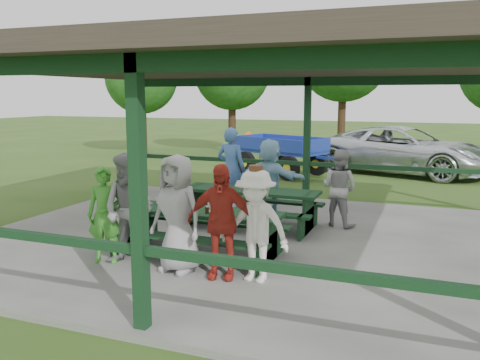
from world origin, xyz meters
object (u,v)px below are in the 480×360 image
at_px(contestant_grey_left, 129,210).
at_px(contestant_red, 221,221).
at_px(contestant_white_fedora, 256,226).
at_px(contestant_grey_mid, 177,214).
at_px(pickup_truck, 404,150).
at_px(spectator_grey, 339,188).
at_px(picnic_table_far, 250,203).
at_px(contestant_green, 105,215).
at_px(spectator_lblue, 270,178).
at_px(picnic_table_near, 198,226).
at_px(spectator_blue, 231,169).
at_px(farm_trailer, 281,155).

distance_m(contestant_grey_left, contestant_red, 1.49).
xyz_separation_m(contestant_grey_left, contestant_white_fedora, (2.00, 0.06, -0.07)).
height_order(contestant_grey_left, contestant_grey_mid, contestant_grey_mid).
bearing_deg(contestant_grey_mid, pickup_truck, 88.21).
xyz_separation_m(contestant_grey_mid, spectator_grey, (1.73, 3.51, -0.10)).
xyz_separation_m(contestant_grey_mid, contestant_red, (0.69, -0.01, -0.05)).
xyz_separation_m(contestant_red, pickup_truck, (1.75, 11.80, -0.11)).
relative_size(picnic_table_far, contestant_green, 1.80).
distance_m(contestant_green, contestant_red, 1.93).
height_order(contestant_red, spectator_lblue, spectator_lblue).
bearing_deg(picnic_table_near, contestant_grey_mid, -86.08).
height_order(contestant_green, pickup_truck, pickup_truck).
height_order(contestant_grey_mid, spectator_lblue, contestant_grey_mid).
height_order(contestant_grey_mid, spectator_blue, spectator_blue).
height_order(contestant_grey_left, contestant_red, contestant_grey_left).
xyz_separation_m(contestant_green, contestant_red, (1.93, 0.03, 0.07)).
xyz_separation_m(picnic_table_far, contestant_red, (0.58, -2.82, 0.34)).
relative_size(picnic_table_near, contestant_red, 1.68).
distance_m(picnic_table_far, spectator_lblue, 0.98).
bearing_deg(picnic_table_near, contestant_grey_left, -131.60).
bearing_deg(contestant_green, pickup_truck, 55.45).
height_order(contestant_green, farm_trailer, contestant_green).
xyz_separation_m(picnic_table_near, picnic_table_far, (0.16, 2.00, -0.00)).
distance_m(spectator_lblue, spectator_blue, 1.11).
height_order(picnic_table_far, contestant_red, contestant_red).
xyz_separation_m(contestant_green, contestant_grey_left, (0.44, 0.01, 0.11)).
distance_m(spectator_lblue, pickup_truck, 8.38).
bearing_deg(contestant_grey_left, contestant_red, 0.10).
relative_size(picnic_table_near, contestant_grey_left, 1.60).
bearing_deg(picnic_table_near, contestant_white_fedora, -31.69).
distance_m(contestant_grey_mid, contestant_red, 0.69).
distance_m(contestant_red, pickup_truck, 11.93).
bearing_deg(picnic_table_far, farm_trailer, 101.74).
relative_size(contestant_red, spectator_blue, 0.88).
bearing_deg(contestant_white_fedora, spectator_lblue, 113.48).
bearing_deg(spectator_lblue, contestant_red, 117.21).
height_order(spectator_lblue, pickup_truck, spectator_lblue).
bearing_deg(contestant_red, picnic_table_near, 121.78).
bearing_deg(picnic_table_far, contestant_grey_left, -107.74).
distance_m(contestant_red, spectator_grey, 3.67).
height_order(picnic_table_far, contestant_white_fedora, contestant_white_fedora).
bearing_deg(contestant_grey_mid, farm_trailer, 107.80).
bearing_deg(contestant_red, contestant_grey_left, 170.16).
relative_size(picnic_table_near, farm_trailer, 0.70).
xyz_separation_m(contestant_green, contestant_grey_mid, (1.24, 0.03, 0.12)).
height_order(picnic_table_far, spectator_grey, spectator_grey).
bearing_deg(spectator_blue, farm_trailer, -80.49).
height_order(contestant_grey_left, contestant_white_fedora, contestant_grey_left).
relative_size(picnic_table_far, contestant_red, 1.65).
height_order(pickup_truck, farm_trailer, pickup_truck).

